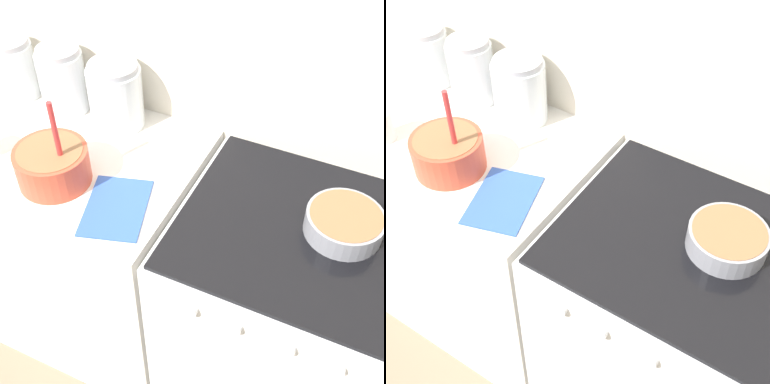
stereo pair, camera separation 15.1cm
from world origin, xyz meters
TOP-DOWN VIEW (x-y plane):
  - wall_back at (0.00, 0.65)m, footprint 4.75×0.05m
  - countertop_cabinet at (-0.44, 0.31)m, footprint 0.87×0.62m
  - stove at (0.37, 0.31)m, footprint 0.70×0.64m
  - mixing_bowl at (-0.37, 0.19)m, footprint 0.22×0.22m
  - baking_pan at (0.47, 0.35)m, footprint 0.21×0.21m
  - storage_jar_left at (-0.76, 0.51)m, footprint 0.16×0.16m
  - storage_jar_middle at (-0.55, 0.51)m, footprint 0.16×0.16m
  - storage_jar_right at (-0.34, 0.51)m, footprint 0.18×0.18m
  - recipe_page at (-0.14, 0.16)m, footprint 0.23×0.28m

SIDE VIEW (x-z plane):
  - stove at x=0.37m, z-range 0.00..0.91m
  - countertop_cabinet at x=-0.44m, z-range 0.00..0.91m
  - recipe_page at x=-0.14m, z-range 0.91..0.92m
  - baking_pan at x=0.47m, z-range 0.92..0.98m
  - mixing_bowl at x=-0.37m, z-range 0.83..1.13m
  - storage_jar_left at x=-0.76m, z-range 0.90..1.11m
  - storage_jar_right at x=-0.34m, z-range 0.90..1.12m
  - storage_jar_middle at x=-0.55m, z-range 0.90..1.13m
  - wall_back at x=0.00m, z-range 0.00..2.40m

